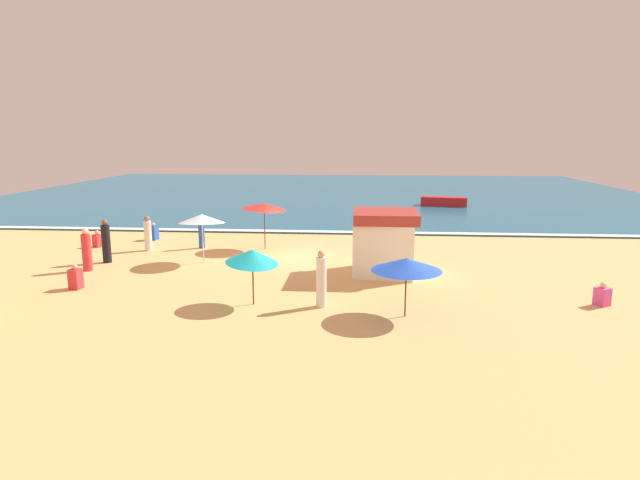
{
  "coord_description": "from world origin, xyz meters",
  "views": [
    {
      "loc": [
        3.21,
        -24.19,
        5.68
      ],
      "look_at": [
        1.28,
        0.26,
        0.8
      ],
      "focal_mm": 29.95,
      "sensor_mm": 36.0,
      "label": 1
    }
  ],
  "objects_px": {
    "beachgoer_0": "(87,251)",
    "beachgoer_7": "(106,242)",
    "beachgoer_5": "(602,296)",
    "beach_umbrella_0": "(264,206)",
    "beach_umbrella_3": "(252,256)",
    "beachgoer_8": "(98,240)",
    "beachgoer_2": "(148,234)",
    "beachgoer_6": "(153,232)",
    "lifeguard_cabana": "(385,242)",
    "beach_umbrella_4": "(202,219)",
    "beachgoer_3": "(201,232)",
    "beachgoer_4": "(321,280)",
    "beach_umbrella_1": "(406,264)",
    "small_boat_0": "(444,201)",
    "beachgoer_1": "(76,278)"
  },
  "relations": [
    {
      "from": "beach_umbrella_1",
      "to": "beach_umbrella_3",
      "type": "distance_m",
      "value": 5.1
    },
    {
      "from": "lifeguard_cabana",
      "to": "beachgoer_3",
      "type": "xyz_separation_m",
      "value": [
        -9.03,
        4.31,
        -0.52
      ]
    },
    {
      "from": "beachgoer_6",
      "to": "small_boat_0",
      "type": "distance_m",
      "value": 23.15
    },
    {
      "from": "beachgoer_1",
      "to": "beachgoer_6",
      "type": "relative_size",
      "value": 1.01
    },
    {
      "from": "beachgoer_2",
      "to": "beachgoer_3",
      "type": "bearing_deg",
      "value": 17.37
    },
    {
      "from": "beachgoer_0",
      "to": "beachgoer_3",
      "type": "relative_size",
      "value": 1.06
    },
    {
      "from": "beachgoer_8",
      "to": "small_boat_0",
      "type": "height_order",
      "value": "beachgoer_8"
    },
    {
      "from": "beachgoer_3",
      "to": "beachgoer_4",
      "type": "xyz_separation_m",
      "value": [
        6.76,
        -8.88,
        0.1
      ]
    },
    {
      "from": "beachgoer_8",
      "to": "beachgoer_4",
      "type": "bearing_deg",
      "value": -35.58
    },
    {
      "from": "lifeguard_cabana",
      "to": "beach_umbrella_4",
      "type": "bearing_deg",
      "value": 171.35
    },
    {
      "from": "beachgoer_5",
      "to": "small_boat_0",
      "type": "height_order",
      "value": "beachgoer_5"
    },
    {
      "from": "beachgoer_1",
      "to": "beachgoer_4",
      "type": "height_order",
      "value": "beachgoer_4"
    },
    {
      "from": "beachgoer_1",
      "to": "beachgoer_7",
      "type": "height_order",
      "value": "beachgoer_7"
    },
    {
      "from": "beachgoer_0",
      "to": "beachgoer_5",
      "type": "bearing_deg",
      "value": -9.15
    },
    {
      "from": "beachgoer_0",
      "to": "beachgoer_4",
      "type": "bearing_deg",
      "value": -21.54
    },
    {
      "from": "beachgoer_1",
      "to": "beachgoer_2",
      "type": "relative_size",
      "value": 0.55
    },
    {
      "from": "beach_umbrella_0",
      "to": "beachgoer_8",
      "type": "relative_size",
      "value": 3.12
    },
    {
      "from": "beachgoer_4",
      "to": "small_boat_0",
      "type": "height_order",
      "value": "beachgoer_4"
    },
    {
      "from": "beachgoer_6",
      "to": "beachgoer_7",
      "type": "xyz_separation_m",
      "value": [
        -0.07,
        -5.25,
        0.52
      ]
    },
    {
      "from": "beach_umbrella_3",
      "to": "beachgoer_8",
      "type": "bearing_deg",
      "value": 138.75
    },
    {
      "from": "lifeguard_cabana",
      "to": "beachgoer_7",
      "type": "bearing_deg",
      "value": 175.66
    },
    {
      "from": "beach_umbrella_1",
      "to": "beachgoer_4",
      "type": "relative_size",
      "value": 1.51
    },
    {
      "from": "beachgoer_4",
      "to": "beachgoer_6",
      "type": "distance_m",
      "value": 14.71
    },
    {
      "from": "beachgoer_0",
      "to": "beachgoer_7",
      "type": "height_order",
      "value": "beachgoer_7"
    },
    {
      "from": "beachgoer_1",
      "to": "lifeguard_cabana",
      "type": "bearing_deg",
      "value": 15.45
    },
    {
      "from": "lifeguard_cabana",
      "to": "beachgoer_6",
      "type": "bearing_deg",
      "value": 153.27
    },
    {
      "from": "beach_umbrella_1",
      "to": "beachgoer_2",
      "type": "xyz_separation_m",
      "value": [
        -11.95,
        8.85,
        -0.88
      ]
    },
    {
      "from": "beach_umbrella_0",
      "to": "beachgoer_3",
      "type": "height_order",
      "value": "beach_umbrella_0"
    },
    {
      "from": "lifeguard_cabana",
      "to": "beach_umbrella_4",
      "type": "xyz_separation_m",
      "value": [
        -8.02,
        1.22,
        0.67
      ]
    },
    {
      "from": "beach_umbrella_1",
      "to": "beachgoer_7",
      "type": "relative_size",
      "value": 1.49
    },
    {
      "from": "beach_umbrella_0",
      "to": "beach_umbrella_1",
      "type": "relative_size",
      "value": 0.93
    },
    {
      "from": "beach_umbrella_0",
      "to": "lifeguard_cabana",
      "type": "bearing_deg",
      "value": -36.83
    },
    {
      "from": "beachgoer_2",
      "to": "beachgoer_6",
      "type": "height_order",
      "value": "beachgoer_2"
    },
    {
      "from": "beach_umbrella_3",
      "to": "beachgoer_7",
      "type": "xyz_separation_m",
      "value": [
        -7.78,
        5.44,
        -0.75
      ]
    },
    {
      "from": "beachgoer_4",
      "to": "beachgoer_5",
      "type": "distance_m",
      "value": 9.48
    },
    {
      "from": "beachgoer_0",
      "to": "beachgoer_4",
      "type": "relative_size",
      "value": 0.94
    },
    {
      "from": "beachgoer_3",
      "to": "beachgoer_5",
      "type": "xyz_separation_m",
      "value": [
        16.18,
        -8.01,
        -0.48
      ]
    },
    {
      "from": "beachgoer_7",
      "to": "beach_umbrella_1",
      "type": "bearing_deg",
      "value": -26.02
    },
    {
      "from": "beach_umbrella_4",
      "to": "small_boat_0",
      "type": "bearing_deg",
      "value": 55.63
    },
    {
      "from": "beach_umbrella_0",
      "to": "beachgoer_7",
      "type": "distance_m",
      "value": 7.5
    },
    {
      "from": "beach_umbrella_4",
      "to": "beachgoer_3",
      "type": "distance_m",
      "value": 3.46
    },
    {
      "from": "beach_umbrella_4",
      "to": "small_boat_0",
      "type": "distance_m",
      "value": 24.01
    },
    {
      "from": "beach_umbrella_3",
      "to": "beach_umbrella_4",
      "type": "distance_m",
      "value": 6.68
    },
    {
      "from": "beachgoer_0",
      "to": "beachgoer_3",
      "type": "height_order",
      "value": "beachgoer_0"
    },
    {
      "from": "lifeguard_cabana",
      "to": "beach_umbrella_1",
      "type": "relative_size",
      "value": 0.94
    },
    {
      "from": "lifeguard_cabana",
      "to": "small_boat_0",
      "type": "xyz_separation_m",
      "value": [
        5.51,
        21.0,
        -0.88
      ]
    },
    {
      "from": "beach_umbrella_0",
      "to": "small_boat_0",
      "type": "height_order",
      "value": "beach_umbrella_0"
    },
    {
      "from": "beachgoer_3",
      "to": "beach_umbrella_1",
      "type": "bearing_deg",
      "value": -45.45
    },
    {
      "from": "beach_umbrella_4",
      "to": "beachgoer_7",
      "type": "relative_size",
      "value": 1.18
    },
    {
      "from": "beachgoer_5",
      "to": "beach_umbrella_0",
      "type": "bearing_deg",
      "value": 148.19
    }
  ]
}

